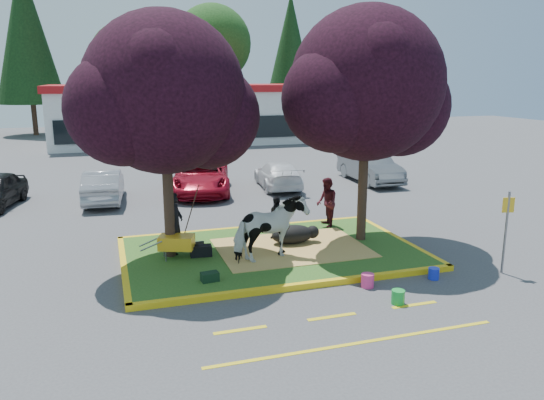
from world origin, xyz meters
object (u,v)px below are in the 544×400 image
object	(u,v)px
car_silver	(104,186)
bucket_blue	(434,273)
cow	(270,229)
sign_post	(506,224)
bucket_pink	(368,281)
calf	(293,234)
wheelbarrow	(177,243)
bucket_green	(398,297)
handler	(175,223)

from	to	relation	value
car_silver	bucket_blue	bearing A→B (deg)	129.08
cow	sign_post	size ratio (longest dim) A/B	0.94
cow	bucket_pink	world-z (taller)	cow
calf	car_silver	world-z (taller)	car_silver
wheelbarrow	bucket_pink	distance (m)	5.19
cow	wheelbarrow	distance (m)	2.58
cow	bucket_pink	distance (m)	2.94
sign_post	calf	bearing A→B (deg)	155.14
calf	car_silver	xyz separation A→B (m)	(-5.26, 7.97, 0.24)
sign_post	bucket_green	xyz separation A→B (m)	(-3.57, -0.87, -1.15)
sign_post	bucket_pink	size ratio (longest dim) A/B	6.46
car_silver	wheelbarrow	bearing A→B (deg)	107.17
calf	bucket_blue	size ratio (longest dim) A/B	4.42
cow	wheelbarrow	xyz separation A→B (m)	(-2.37, 0.91, -0.43)
wheelbarrow	bucket_green	bearing A→B (deg)	-23.63
cow	sign_post	world-z (taller)	sign_post
cow	handler	distance (m)	2.71
cow	bucket_blue	bearing A→B (deg)	-140.13
wheelbarrow	car_silver	bearing A→B (deg)	122.96
sign_post	bucket_pink	distance (m)	3.94
wheelbarrow	car_silver	xyz separation A→B (m)	(-1.84, 8.22, 0.09)
wheelbarrow	handler	bearing A→B (deg)	106.71
cow	calf	world-z (taller)	cow
calf	car_silver	size ratio (longest dim) A/B	0.32
handler	wheelbarrow	xyz separation A→B (m)	(-0.03, -0.44, -0.43)
handler	sign_post	bearing A→B (deg)	-90.05
cow	handler	world-z (taller)	handler
bucket_pink	handler	bearing A→B (deg)	139.16
calf	wheelbarrow	size ratio (longest dim) A/B	0.77
wheelbarrow	sign_post	world-z (taller)	sign_post
bucket_blue	calf	bearing A→B (deg)	126.97
cow	car_silver	distance (m)	10.06
handler	bucket_blue	xyz separation A→B (m)	(5.94, -3.58, -0.87)
wheelbarrow	bucket_green	world-z (taller)	wheelbarrow
cow	bucket_pink	xyz separation A→B (m)	(1.77, -2.20, -0.84)
calf	bucket_green	size ratio (longest dim) A/B	4.01
handler	cow	bearing A→B (deg)	-94.61
calf	handler	world-z (taller)	handler
bucket_green	bucket_pink	distance (m)	1.09
car_silver	bucket_green	bearing A→B (deg)	121.02
wheelbarrow	bucket_blue	xyz separation A→B (m)	(5.97, -3.14, -0.44)
bucket_blue	car_silver	world-z (taller)	car_silver
cow	handler	bearing A→B (deg)	41.55
handler	bucket_pink	size ratio (longest dim) A/B	5.15
wheelbarrow	car_silver	size ratio (longest dim) A/B	0.41
sign_post	handler	bearing A→B (deg)	168.11
car_silver	bucket_pink	bearing A→B (deg)	122.38
calf	car_silver	bearing A→B (deg)	123.18
calf	sign_post	world-z (taller)	sign_post
sign_post	wheelbarrow	bearing A→B (deg)	170.87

